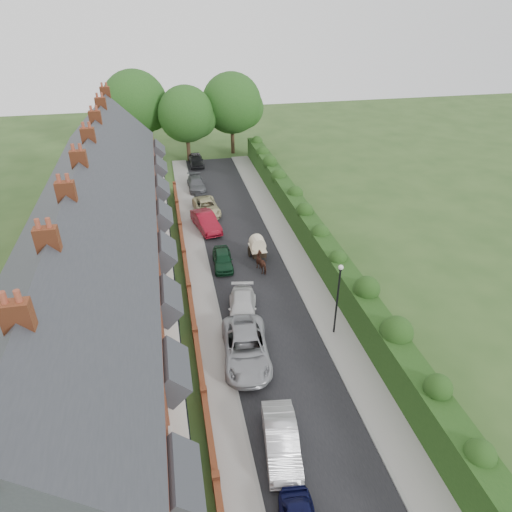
% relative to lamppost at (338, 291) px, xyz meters
% --- Properties ---
extents(ground, '(140.00, 140.00, 0.00)m').
position_rel_lamppost_xyz_m(ground, '(-3.40, -4.00, -3.30)').
color(ground, '#2D4C1E').
rests_on(ground, ground).
extents(road, '(6.00, 58.00, 0.02)m').
position_rel_lamppost_xyz_m(road, '(-3.90, 7.00, -3.29)').
color(road, black).
rests_on(road, ground).
extents(pavement_hedge_side, '(2.20, 58.00, 0.12)m').
position_rel_lamppost_xyz_m(pavement_hedge_side, '(0.20, 7.00, -3.24)').
color(pavement_hedge_side, gray).
rests_on(pavement_hedge_side, ground).
extents(pavement_house_side, '(1.70, 58.00, 0.12)m').
position_rel_lamppost_xyz_m(pavement_house_side, '(-7.75, 7.00, -3.24)').
color(pavement_house_side, gray).
rests_on(pavement_house_side, ground).
extents(kerb_hedge_side, '(0.18, 58.00, 0.13)m').
position_rel_lamppost_xyz_m(kerb_hedge_side, '(-0.85, 7.00, -3.23)').
color(kerb_hedge_side, gray).
rests_on(kerb_hedge_side, ground).
extents(kerb_house_side, '(0.18, 58.00, 0.13)m').
position_rel_lamppost_xyz_m(kerb_house_side, '(-6.95, 7.00, -3.23)').
color(kerb_house_side, gray).
rests_on(kerb_house_side, ground).
extents(hedge, '(2.10, 58.00, 2.85)m').
position_rel_lamppost_xyz_m(hedge, '(2.00, 7.00, -1.70)').
color(hedge, '#163611').
rests_on(hedge, ground).
extents(terrace_row, '(9.05, 40.50, 11.50)m').
position_rel_lamppost_xyz_m(terrace_row, '(-14.27, 5.98, 1.18)').
color(terrace_row, '#9C4927').
rests_on(terrace_row, ground).
extents(garden_wall_row, '(0.35, 40.35, 1.10)m').
position_rel_lamppost_xyz_m(garden_wall_row, '(-8.75, 6.00, -2.84)').
color(garden_wall_row, brown).
rests_on(garden_wall_row, ground).
extents(lamppost, '(0.32, 0.32, 5.16)m').
position_rel_lamppost_xyz_m(lamppost, '(0.00, 0.00, 0.00)').
color(lamppost, black).
rests_on(lamppost, ground).
extents(tree_far_left, '(7.14, 6.80, 9.29)m').
position_rel_lamppost_xyz_m(tree_far_left, '(-6.05, 36.08, 2.41)').
color(tree_far_left, '#332316').
rests_on(tree_far_left, ground).
extents(tree_far_right, '(7.98, 7.60, 10.31)m').
position_rel_lamppost_xyz_m(tree_far_right, '(-0.01, 38.08, 3.02)').
color(tree_far_right, '#332316').
rests_on(tree_far_right, ground).
extents(tree_far_back, '(8.40, 8.00, 10.82)m').
position_rel_lamppost_xyz_m(tree_far_back, '(-11.99, 39.08, 3.32)').
color(tree_far_back, '#332316').
rests_on(tree_far_back, ground).
extents(car_silver_a, '(2.07, 4.57, 1.46)m').
position_rel_lamppost_xyz_m(car_silver_a, '(-5.46, -7.65, -2.57)').
color(car_silver_a, silver).
rests_on(car_silver_a, ground).
extents(car_silver_b, '(3.19, 6.01, 1.61)m').
position_rel_lamppost_xyz_m(car_silver_b, '(-5.95, -1.12, -2.49)').
color(car_silver_b, '#9A9CA1').
rests_on(car_silver_b, ground).
extents(car_white, '(2.64, 4.81, 1.32)m').
position_rel_lamppost_xyz_m(car_white, '(-5.41, 3.00, -2.64)').
color(car_white, silver).
rests_on(car_white, ground).
extents(car_green, '(1.69, 3.80, 1.27)m').
position_rel_lamppost_xyz_m(car_green, '(-5.82, 9.61, -2.66)').
color(car_green, black).
rests_on(car_green, ground).
extents(car_red, '(2.62, 4.94, 1.55)m').
position_rel_lamppost_xyz_m(car_red, '(-6.40, 16.33, -2.52)').
color(car_red, maroon).
rests_on(car_red, ground).
extents(car_beige, '(2.61, 4.89, 1.31)m').
position_rel_lamppost_xyz_m(car_beige, '(-5.96, 19.80, -2.64)').
color(car_beige, '#C5BC8E').
rests_on(car_beige, ground).
extents(car_grey, '(1.90, 4.43, 1.27)m').
position_rel_lamppost_xyz_m(car_grey, '(-6.39, 26.15, -2.66)').
color(car_grey, '#515257').
rests_on(car_grey, ground).
extents(car_black, '(1.71, 4.21, 1.43)m').
position_rel_lamppost_xyz_m(car_black, '(-5.67, 33.95, -2.58)').
color(car_black, black).
rests_on(car_black, ground).
extents(horse, '(1.27, 1.89, 1.46)m').
position_rel_lamppost_xyz_m(horse, '(-2.87, 8.32, -2.57)').
color(horse, '#422218').
rests_on(horse, ground).
extents(horse_cart, '(1.28, 2.82, 2.04)m').
position_rel_lamppost_xyz_m(horse_cart, '(-2.87, 10.19, -2.13)').
color(horse_cart, black).
rests_on(horse_cart, ground).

